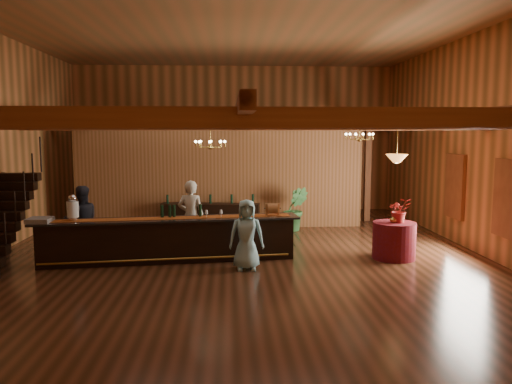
{
  "coord_description": "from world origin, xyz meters",
  "views": [
    {
      "loc": [
        -0.2,
        -12.19,
        3.0
      ],
      "look_at": [
        0.5,
        0.76,
        1.45
      ],
      "focal_mm": 35.0,
      "sensor_mm": 36.0,
      "label": 1
    }
  ],
  "objects_px": {
    "bartender": "(191,217)",
    "floor_plant": "(295,209)",
    "beverage_dispenser": "(73,208)",
    "tasting_bar": "(169,239)",
    "pendant_lamp": "(397,158)",
    "chandelier_left": "(210,144)",
    "guest": "(247,235)",
    "round_table": "(394,240)",
    "raffle_drum": "(272,209)",
    "backbar_shelf": "(211,217)",
    "chandelier_right": "(359,136)",
    "staff_second": "(82,221)"
  },
  "relations": [
    {
      "from": "tasting_bar",
      "to": "bartender",
      "type": "relative_size",
      "value": 3.36
    },
    {
      "from": "backbar_shelf",
      "to": "staff_second",
      "type": "height_order",
      "value": "staff_second"
    },
    {
      "from": "tasting_bar",
      "to": "backbar_shelf",
      "type": "bearing_deg",
      "value": 70.69
    },
    {
      "from": "round_table",
      "to": "bartender",
      "type": "height_order",
      "value": "bartender"
    },
    {
      "from": "backbar_shelf",
      "to": "chandelier_left",
      "type": "distance_m",
      "value": 3.05
    },
    {
      "from": "pendant_lamp",
      "to": "bartender",
      "type": "distance_m",
      "value": 5.17
    },
    {
      "from": "backbar_shelf",
      "to": "floor_plant",
      "type": "bearing_deg",
      "value": 4.93
    },
    {
      "from": "pendant_lamp",
      "to": "floor_plant",
      "type": "height_order",
      "value": "pendant_lamp"
    },
    {
      "from": "guest",
      "to": "floor_plant",
      "type": "xyz_separation_m",
      "value": [
        1.65,
        4.31,
        -0.1
      ]
    },
    {
      "from": "beverage_dispenser",
      "to": "backbar_shelf",
      "type": "height_order",
      "value": "beverage_dispenser"
    },
    {
      "from": "bartender",
      "to": "floor_plant",
      "type": "distance_m",
      "value": 4.03
    },
    {
      "from": "guest",
      "to": "floor_plant",
      "type": "height_order",
      "value": "guest"
    },
    {
      "from": "staff_second",
      "to": "floor_plant",
      "type": "relative_size",
      "value": 1.26
    },
    {
      "from": "beverage_dispenser",
      "to": "floor_plant",
      "type": "distance_m",
      "value": 6.7
    },
    {
      "from": "beverage_dispenser",
      "to": "floor_plant",
      "type": "bearing_deg",
      "value": 33.56
    },
    {
      "from": "tasting_bar",
      "to": "chandelier_left",
      "type": "bearing_deg",
      "value": 53.91
    },
    {
      "from": "pendant_lamp",
      "to": "bartender",
      "type": "bearing_deg",
      "value": 170.39
    },
    {
      "from": "chandelier_right",
      "to": "floor_plant",
      "type": "bearing_deg",
      "value": 143.86
    },
    {
      "from": "tasting_bar",
      "to": "chandelier_right",
      "type": "height_order",
      "value": "chandelier_right"
    },
    {
      "from": "backbar_shelf",
      "to": "chandelier_right",
      "type": "bearing_deg",
      "value": -9.42
    },
    {
      "from": "tasting_bar",
      "to": "raffle_drum",
      "type": "relative_size",
      "value": 18.11
    },
    {
      "from": "tasting_bar",
      "to": "beverage_dispenser",
      "type": "xyz_separation_m",
      "value": [
        -2.12,
        -0.19,
        0.79
      ]
    },
    {
      "from": "pendant_lamp",
      "to": "tasting_bar",
      "type": "bearing_deg",
      "value": 179.64
    },
    {
      "from": "tasting_bar",
      "to": "staff_second",
      "type": "bearing_deg",
      "value": 155.37
    },
    {
      "from": "round_table",
      "to": "guest",
      "type": "xyz_separation_m",
      "value": [
        -3.56,
        -0.78,
        0.34
      ]
    },
    {
      "from": "guest",
      "to": "floor_plant",
      "type": "relative_size",
      "value": 1.14
    },
    {
      "from": "chandelier_left",
      "to": "guest",
      "type": "relative_size",
      "value": 0.51
    },
    {
      "from": "beverage_dispenser",
      "to": "bartender",
      "type": "xyz_separation_m",
      "value": [
        2.58,
        0.98,
        -0.39
      ]
    },
    {
      "from": "tasting_bar",
      "to": "chandelier_right",
      "type": "xyz_separation_m",
      "value": [
        5.06,
        2.31,
        2.39
      ]
    },
    {
      "from": "pendant_lamp",
      "to": "raffle_drum",
      "type": "bearing_deg",
      "value": 174.83
    },
    {
      "from": "floor_plant",
      "to": "bartender",
      "type": "bearing_deg",
      "value": -137.76
    },
    {
      "from": "backbar_shelf",
      "to": "floor_plant",
      "type": "height_order",
      "value": "floor_plant"
    },
    {
      "from": "raffle_drum",
      "to": "chandelier_right",
      "type": "distance_m",
      "value": 3.76
    },
    {
      "from": "tasting_bar",
      "to": "pendant_lamp",
      "type": "xyz_separation_m",
      "value": [
        5.34,
        -0.03,
        1.89
      ]
    },
    {
      "from": "chandelier_left",
      "to": "bartender",
      "type": "xyz_separation_m",
      "value": [
        -0.47,
        -0.83,
        -1.8
      ]
    },
    {
      "from": "beverage_dispenser",
      "to": "raffle_drum",
      "type": "bearing_deg",
      "value": 5.23
    },
    {
      "from": "round_table",
      "to": "chandelier_right",
      "type": "distance_m",
      "value": 3.41
    },
    {
      "from": "raffle_drum",
      "to": "chandelier_left",
      "type": "relative_size",
      "value": 0.43
    },
    {
      "from": "tasting_bar",
      "to": "chandelier_left",
      "type": "relative_size",
      "value": 7.7
    },
    {
      "from": "backbar_shelf",
      "to": "guest",
      "type": "distance_m",
      "value": 4.56
    },
    {
      "from": "backbar_shelf",
      "to": "staff_second",
      "type": "relative_size",
      "value": 1.75
    },
    {
      "from": "floor_plant",
      "to": "staff_second",
      "type": "bearing_deg",
      "value": -153.84
    },
    {
      "from": "beverage_dispenser",
      "to": "backbar_shelf",
      "type": "relative_size",
      "value": 0.2
    },
    {
      "from": "bartender",
      "to": "floor_plant",
      "type": "bearing_deg",
      "value": -126.81
    },
    {
      "from": "backbar_shelf",
      "to": "pendant_lamp",
      "type": "bearing_deg",
      "value": -31.17
    },
    {
      "from": "guest",
      "to": "round_table",
      "type": "bearing_deg",
      "value": 12.05
    },
    {
      "from": "beverage_dispenser",
      "to": "guest",
      "type": "xyz_separation_m",
      "value": [
        3.91,
        -0.62,
        -0.53
      ]
    },
    {
      "from": "backbar_shelf",
      "to": "pendant_lamp",
      "type": "xyz_separation_m",
      "value": [
        4.51,
        -3.67,
        1.98
      ]
    },
    {
      "from": "tasting_bar",
      "to": "guest",
      "type": "bearing_deg",
      "value": -30.87
    },
    {
      "from": "beverage_dispenser",
      "to": "chandelier_right",
      "type": "distance_m",
      "value": 7.77
    }
  ]
}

